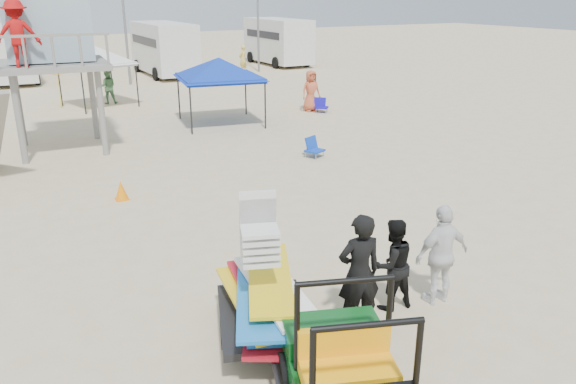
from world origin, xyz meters
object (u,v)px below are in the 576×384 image
canopy_blue (219,61)px  man_left (359,273)px  surf_trailer (263,293)px  lifeguard_tower (44,29)px  utility_cart (352,383)px

canopy_blue → man_left: bearing=-103.8°
surf_trailer → canopy_blue: size_ratio=0.73×
man_left → lifeguard_tower: size_ratio=0.37×
surf_trailer → canopy_blue: canopy_blue is taller
lifeguard_tower → utility_cart: bearing=-85.8°
surf_trailer → lifeguard_tower: size_ratio=0.48×
man_left → lifeguard_tower: lifeguard_tower is taller
surf_trailer → lifeguard_tower: (-1.17, 13.41, 3.08)m
utility_cart → canopy_blue: size_ratio=0.80×
utility_cart → canopy_blue: 17.72m
surf_trailer → utility_cart: bearing=-90.1°
utility_cart → surf_trailer: 2.34m
man_left → lifeguard_tower: (-2.69, 13.71, 2.98)m
utility_cart → canopy_blue: canopy_blue is taller
utility_cart → lifeguard_tower: 16.08m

